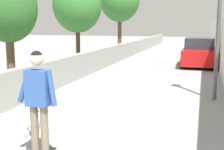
% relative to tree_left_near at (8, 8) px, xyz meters
% --- Properties ---
extents(ground_plane, '(80.00, 80.00, 0.00)m').
position_rel_tree_left_near_xyz_m(ground_plane, '(6.50, -4.54, -2.82)').
color(ground_plane, gray).
extents(wall_left, '(48.00, 0.30, 1.04)m').
position_rel_tree_left_near_xyz_m(wall_left, '(4.50, -1.54, -2.30)').
color(wall_left, '#999E93').
rests_on(wall_left, ground).
extents(tree_left_near, '(2.05, 2.05, 4.07)m').
position_rel_tree_left_near_xyz_m(tree_left_near, '(0.00, 0.00, 0.00)').
color(tree_left_near, brown).
rests_on(tree_left_near, ground).
extents(tree_left_far, '(2.55, 2.55, 4.73)m').
position_rel_tree_left_near_xyz_m(tree_left_far, '(5.50, -0.23, 0.45)').
color(tree_left_far, '#473523').
rests_on(tree_left_far, ground).
extents(tree_left_distant, '(2.76, 2.76, 5.51)m').
position_rel_tree_left_near_xyz_m(tree_left_distant, '(11.50, -0.85, 1.13)').
color(tree_left_distant, brown).
rests_on(tree_left_distant, ground).
extents(lamp_post, '(0.36, 0.36, 4.26)m').
position_rel_tree_left_near_xyz_m(lamp_post, '(0.27, -6.98, 0.10)').
color(lamp_post, '#4C4C51').
rests_on(lamp_post, ground).
extents(person_skateboarder, '(0.24, 0.71, 1.78)m').
position_rel_tree_left_near_xyz_m(person_skateboarder, '(-4.94, -4.05, -1.68)').
color(person_skateboarder, '#726651').
rests_on(person_skateboarder, skateboard).
extents(dog, '(1.39, 0.88, 1.06)m').
position_rel_tree_left_near_xyz_m(dog, '(-3.87, -3.30, -2.54)').
color(dog, white).
rests_on(dog, ground).
extents(car_near, '(3.88, 1.80, 1.54)m').
position_rel_tree_left_near_xyz_m(car_near, '(7.98, -6.38, -2.10)').
color(car_near, '#B71414').
rests_on(car_near, ground).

